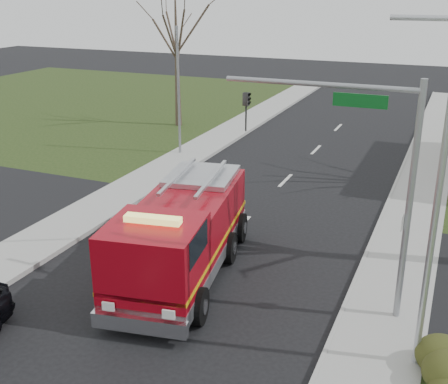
% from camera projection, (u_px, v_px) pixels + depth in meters
% --- Properties ---
extents(ground, '(120.00, 120.00, 0.00)m').
position_uv_depth(ground, '(168.00, 298.00, 17.04)').
color(ground, black).
rests_on(ground, ground).
extents(sidewalk_right, '(2.40, 80.00, 0.15)m').
position_uv_depth(sidewalk_right, '(377.00, 344.00, 14.73)').
color(sidewalk_right, '#9B9B96').
rests_on(sidewalk_right, ground).
extents(sidewalk_left, '(2.40, 80.00, 0.15)m').
position_uv_depth(sidewalk_left, '(9.00, 260.00, 19.29)').
color(sidewalk_left, '#9B9B96').
rests_on(sidewalk_left, ground).
extents(bare_tree_left, '(4.50, 4.50, 9.00)m').
position_uv_depth(bare_tree_left, '(176.00, 42.00, 36.09)').
color(bare_tree_left, '#382E21').
rests_on(bare_tree_left, ground).
extents(traffic_signal_mast, '(5.29, 0.18, 6.80)m').
position_uv_depth(traffic_signal_mast, '(364.00, 156.00, 14.80)').
color(traffic_signal_mast, gray).
rests_on(traffic_signal_mast, ground).
extents(streetlight_pole, '(1.48, 0.16, 8.40)m').
position_uv_depth(streetlight_pole, '(435.00, 195.00, 12.42)').
color(streetlight_pole, '#B7BABF').
rests_on(streetlight_pole, ground).
extents(utility_pole_far, '(0.14, 0.14, 7.00)m').
position_uv_depth(utility_pole_far, '(178.00, 93.00, 30.44)').
color(utility_pole_far, gray).
rests_on(utility_pole_far, ground).
extents(fire_engine, '(3.97, 7.99, 3.08)m').
position_uv_depth(fire_engine, '(181.00, 237.00, 17.87)').
color(fire_engine, maroon).
rests_on(fire_engine, ground).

